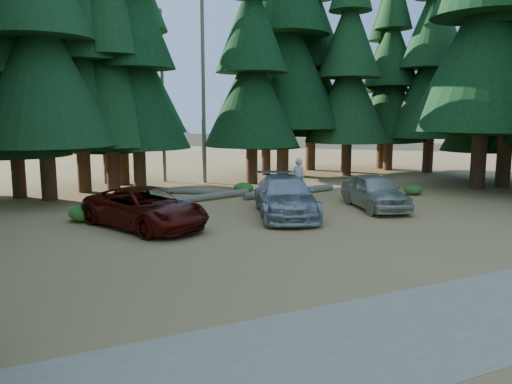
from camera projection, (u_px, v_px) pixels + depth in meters
ground at (331, 239)px, 16.40m from camera, size 160.00×160.00×0.00m
gravel_strip at (504, 308)px, 10.61m from camera, size 26.00×3.50×0.01m
forest_belt_north at (189, 182)px, 29.76m from camera, size 36.00×7.00×22.00m
snag_front at (203, 79)px, 28.71m from camera, size 0.24×0.24×12.00m
snag_back at (163, 97)px, 29.35m from camera, size 0.20×0.20×10.00m
mountain_peak at (51, 65)px, 91.90m from camera, size 48.00×50.00×28.00m
red_pickup at (145, 208)px, 17.94m from camera, size 4.26×5.72×1.44m
silver_minivan_center at (285, 196)px, 20.05m from camera, size 4.02×5.88×1.58m
silver_minivan_right at (375, 191)px, 21.50m from camera, size 2.87×4.74×1.51m
frisbee_player at (298, 179)px, 20.56m from camera, size 0.66×0.46×1.74m
log_left at (208, 197)px, 23.63m from camera, size 4.64×1.42×0.33m
log_mid at (198, 192)px, 25.31m from camera, size 2.67×2.34×0.27m
log_right at (290, 192)px, 25.11m from camera, size 5.49×1.13×0.35m
shrub_far_left at (84, 213)px, 19.07m from camera, size 1.17×1.17×0.64m
shrub_left at (158, 208)px, 20.62m from camera, size 0.81×0.81×0.45m
shrub_center_left at (146, 197)px, 22.75m from camera, size 1.10×1.10×0.61m
shrub_center_right at (244, 188)px, 25.61m from camera, size 1.02×1.02×0.56m
shrub_right at (283, 185)px, 26.16m from camera, size 1.33×1.33×0.73m
shrub_far_right at (380, 186)px, 26.24m from camera, size 1.07×1.07×0.59m
shrub_edge_east at (413, 190)px, 25.22m from camera, size 0.91×0.91×0.50m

